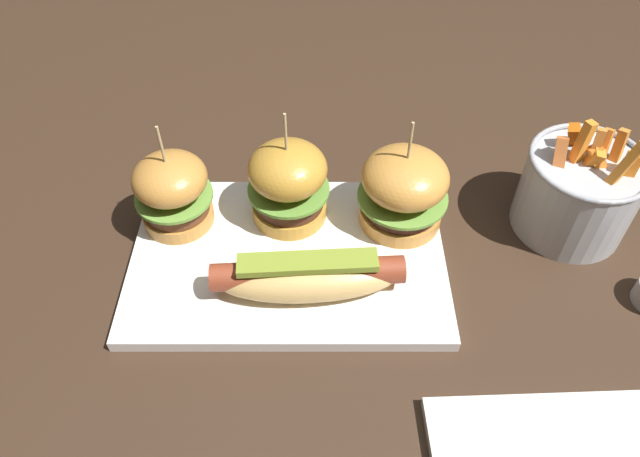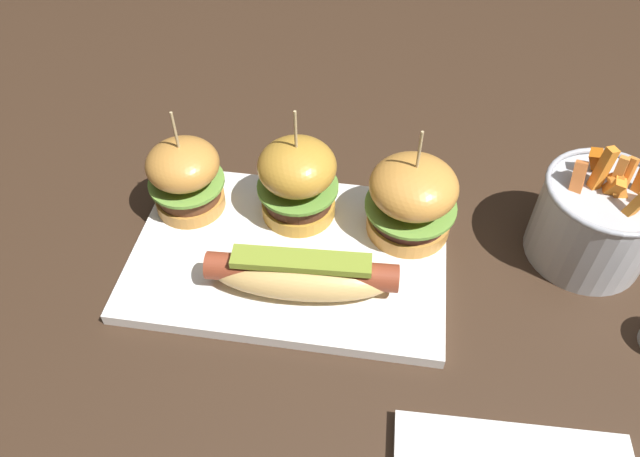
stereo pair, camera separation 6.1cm
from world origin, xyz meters
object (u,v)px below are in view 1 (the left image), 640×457
Objects in this scene: slider_center at (291,183)px; fries_bucket at (579,192)px; slider_right at (404,189)px; hot_dog at (309,275)px; slider_left at (174,191)px; platter_main at (289,257)px.

slider_center is 0.32m from fries_bucket.
slider_right reaches higher than fries_bucket.
slider_left reaches higher than hot_dog.
slider_right is at bearing 0.19° from slider_left.
slider_center reaches higher than platter_main.
hot_dog is 0.18m from slider_left.
hot_dog is 1.43× the size of slider_right.
hot_dog reaches higher than platter_main.
slider_right reaches higher than platter_main.
slider_right is at bearing -3.48° from slider_center.
slider_left is 0.13m from slider_center.
slider_center is 1.00× the size of fries_bucket.
slider_right is (0.25, 0.00, 0.00)m from slider_left.
platter_main is at bearing -92.16° from slider_center.
slider_center is at bearing 3.72° from slider_left.
slider_right is at bearing 44.25° from hot_dog.
platter_main is 0.15m from slider_right.
platter_main is 2.49× the size of slider_right.
platter_main is 2.40× the size of fries_bucket.
slider_left is 0.94× the size of slider_center.
hot_dog is at bearing -160.33° from fries_bucket.
slider_left is (-0.13, 0.05, 0.05)m from platter_main.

